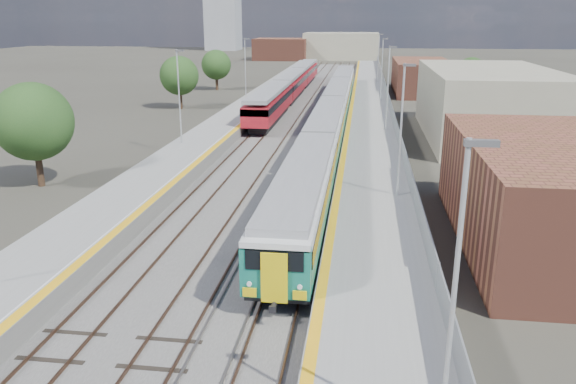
# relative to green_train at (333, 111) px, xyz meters

# --- Properties ---
(ground) EXTENTS (320.00, 320.00, 0.00)m
(ground) POSITION_rel_green_train_xyz_m (-1.50, 4.23, -2.07)
(ground) COLOR #47443A
(ground) RESTS_ON ground
(ballast_bed) EXTENTS (10.50, 155.00, 0.06)m
(ballast_bed) POSITION_rel_green_train_xyz_m (-3.75, 6.73, -2.04)
(ballast_bed) COLOR #565451
(ballast_bed) RESTS_ON ground
(tracks) EXTENTS (8.96, 160.00, 0.17)m
(tracks) POSITION_rel_green_train_xyz_m (-3.15, 8.40, -1.96)
(tracks) COLOR #4C3323
(tracks) RESTS_ON ground
(platform_right) EXTENTS (4.70, 155.00, 8.52)m
(platform_right) POSITION_rel_green_train_xyz_m (3.78, 6.72, -1.54)
(platform_right) COLOR slate
(platform_right) RESTS_ON ground
(platform_left) EXTENTS (4.30, 155.00, 8.52)m
(platform_left) POSITION_rel_green_train_xyz_m (-10.55, 6.72, -1.55)
(platform_left) COLOR slate
(platform_left) RESTS_ON ground
(buildings) EXTENTS (72.00, 185.50, 40.00)m
(buildings) POSITION_rel_green_train_xyz_m (-19.62, 92.82, 8.63)
(buildings) COLOR brown
(buildings) RESTS_ON ground
(green_train) EXTENTS (2.67, 74.42, 2.94)m
(green_train) POSITION_rel_green_train_xyz_m (0.00, 0.00, 0.00)
(green_train) COLOR black
(green_train) RESTS_ON ground
(red_train) EXTENTS (2.72, 55.25, 3.44)m
(red_train) POSITION_rel_green_train_xyz_m (-7.00, 22.99, -0.04)
(red_train) COLOR black
(red_train) RESTS_ON ground
(tree_a) EXTENTS (5.12, 5.12, 6.94)m
(tree_a) POSITION_rel_green_train_xyz_m (-18.39, -21.59, 2.30)
(tree_a) COLOR #382619
(tree_a) RESTS_ON ground
(tree_b) EXTENTS (4.77, 4.77, 6.46)m
(tree_b) POSITION_rel_green_train_xyz_m (-19.61, 12.31, 2.00)
(tree_b) COLOR #382619
(tree_b) RESTS_ON ground
(tree_c) EXTENTS (4.57, 4.57, 6.19)m
(tree_c) POSITION_rel_green_train_xyz_m (-19.91, 31.43, 1.82)
(tree_c) COLOR #382619
(tree_c) RESTS_ON ground
(tree_d) EXTENTS (4.20, 4.20, 5.70)m
(tree_d) POSITION_rel_green_train_xyz_m (17.68, 26.53, 1.51)
(tree_d) COLOR #382619
(tree_d) RESTS_ON ground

